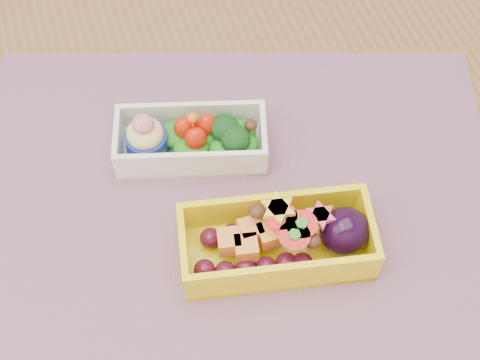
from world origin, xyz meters
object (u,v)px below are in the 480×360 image
object	(u,v)px
table	(239,259)
placemat	(234,207)
bento_white	(190,140)
bento_yellow	(281,241)

from	to	relation	value
table	placemat	distance (m)	0.10
bento_white	placemat	bearing A→B (deg)	-57.91
placemat	bento_white	xyz separation A→B (m)	(-0.02, 0.07, 0.02)
table	bento_yellow	xyz separation A→B (m)	(0.02, -0.05, 0.13)
table	placemat	size ratio (longest dim) A/B	2.33
bento_white	bento_yellow	bearing A→B (deg)	-54.90
table	placemat	world-z (taller)	placemat
bento_white	bento_yellow	xyz separation A→B (m)	(0.05, -0.13, 0.00)
table	bento_yellow	size ratio (longest dim) A/B	6.50
placemat	table	bearing A→B (deg)	-82.94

